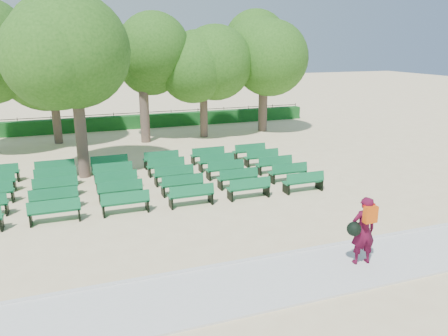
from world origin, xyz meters
The scene contains 9 objects.
ground centered at (0.00, 0.00, 0.00)m, with size 120.00×120.00×0.00m, color beige.
paving centered at (0.00, -7.40, 0.03)m, with size 30.00×2.20×0.06m, color silver.
curb centered at (0.00, -6.25, 0.05)m, with size 30.00×0.12×0.10m, color silver.
hedge centered at (0.00, 14.00, 0.45)m, with size 26.00×0.70×0.90m, color #15531C.
fence centered at (0.00, 14.40, 0.00)m, with size 26.00×0.10×1.02m, color black, non-canonical shape.
tree_line centered at (0.00, 10.00, 0.00)m, with size 21.80×6.80×7.04m, color #2C5F19, non-canonical shape.
bench_array centered at (-1.22, 1.08, 0.08)m, with size 1.64×0.53×1.03m.
tree_among centered at (-3.51, 3.39, 4.83)m, with size 5.39×5.39×7.28m.
person centered at (2.92, -7.40, 1.02)m, with size 0.89×0.55×1.85m.
Camera 1 is at (-4.03, -15.96, 5.68)m, focal length 35.00 mm.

